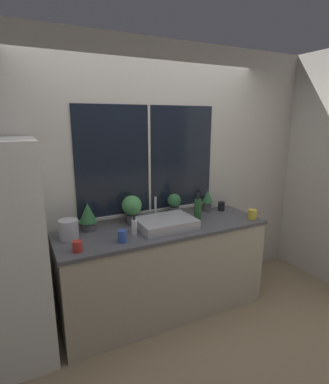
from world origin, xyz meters
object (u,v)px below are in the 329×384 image
at_px(bottle_tall, 198,210).
at_px(mug_red, 77,246).
at_px(potted_plant_center_left, 132,207).
at_px(kettle, 69,229).
at_px(mug_blue, 122,236).
at_px(soap_bottle, 134,226).
at_px(mug_yellow, 252,214).
at_px(potted_plant_far_left, 88,216).
at_px(sink, 166,223).
at_px(potted_plant_center_right, 174,204).
at_px(mug_black, 221,206).
at_px(potted_plant_far_right, 207,199).

distance_m(bottle_tall, mug_red, 1.25).
relative_size(potted_plant_center_left, kettle, 1.50).
bearing_deg(mug_blue, soap_bottle, 37.25).
distance_m(potted_plant_center_left, mug_yellow, 1.26).
bearing_deg(bottle_tall, kettle, 174.54).
bearing_deg(potted_plant_far_left, sink, -20.37).
height_order(soap_bottle, mug_red, soap_bottle).
xyz_separation_m(sink, soap_bottle, (-0.33, -0.03, 0.03)).
bearing_deg(potted_plant_center_right, mug_red, -158.76).
xyz_separation_m(mug_black, kettle, (-1.70, -0.08, 0.04)).
xyz_separation_m(mug_blue, mug_yellow, (1.42, -0.03, -0.00)).
height_order(potted_plant_far_left, mug_blue, potted_plant_far_left).
bearing_deg(potted_plant_far_left, kettle, -147.53).
relative_size(bottle_tall, mug_black, 3.00).
xyz_separation_m(soap_bottle, kettle, (-0.55, 0.16, 0.02)).
bearing_deg(sink, mug_blue, -163.12).
xyz_separation_m(potted_plant_far_right, mug_red, (-1.53, -0.43, -0.09)).
xyz_separation_m(sink, mug_yellow, (0.93, -0.17, 0.00)).
relative_size(potted_plant_far_right, kettle, 1.27).
distance_m(sink, mug_yellow, 0.95).
relative_size(bottle_tall, mug_blue, 2.95).
distance_m(mug_blue, mug_black, 1.36).
relative_size(potted_plant_center_left, mug_black, 2.82).
bearing_deg(mug_black, mug_blue, -164.76).
height_order(potted_plant_far_right, mug_blue, potted_plant_far_right).
xyz_separation_m(potted_plant_far_right, mug_black, (0.16, -0.05, -0.09)).
height_order(mug_blue, mug_red, mug_blue).
bearing_deg(potted_plant_center_left, potted_plant_center_right, 0.00).
height_order(sink, potted_plant_center_left, potted_plant_center_left).
bearing_deg(mug_black, soap_bottle, -168.32).
xyz_separation_m(potted_plant_far_left, mug_red, (-0.18, -0.43, -0.10)).
relative_size(mug_blue, mug_yellow, 1.07).
bearing_deg(soap_bottle, potted_plant_far_left, 140.93).
bearing_deg(mug_black, potted_plant_center_right, 175.57).
height_order(potted_plant_center_left, soap_bottle, potted_plant_center_left).
relative_size(sink, soap_bottle, 3.07).
relative_size(potted_plant_center_right, soap_bottle, 1.43).
xyz_separation_m(potted_plant_far_left, potted_plant_center_right, (0.91, 0.00, -0.01)).
height_order(potted_plant_far_left, mug_red, potted_plant_far_left).
height_order(potted_plant_far_left, mug_yellow, potted_plant_far_left).
distance_m(potted_plant_center_left, bottle_tall, 0.67).
relative_size(sink, potted_plant_far_right, 2.25).
xyz_separation_m(potted_plant_far_left, mug_blue, (0.19, -0.40, -0.09)).
bearing_deg(mug_red, potted_plant_center_right, 21.24).
bearing_deg(potted_plant_center_right, potted_plant_far_left, 180.00).
height_order(soap_bottle, bottle_tall, bottle_tall).
bearing_deg(mug_yellow, potted_plant_center_right, 148.62).
distance_m(soap_bottle, mug_yellow, 1.28).
xyz_separation_m(soap_bottle, mug_yellow, (1.27, -0.14, -0.03)).
bearing_deg(mug_yellow, soap_bottle, 173.49).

